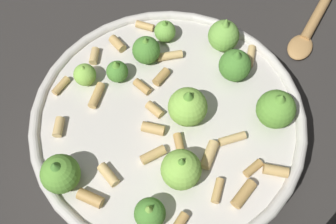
% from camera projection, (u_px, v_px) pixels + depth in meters
% --- Properties ---
extents(ground_plane, '(2.40, 2.40, 0.00)m').
position_uv_depth(ground_plane, '(168.00, 138.00, 0.53)').
color(ground_plane, '#2D2B28').
extents(cooking_pan, '(0.34, 0.34, 0.12)m').
position_uv_depth(cooking_pan, '(169.00, 124.00, 0.50)').
color(cooking_pan, beige).
rests_on(cooking_pan, ground).
extents(wooden_spoon, '(0.20, 0.13, 0.02)m').
position_uv_depth(wooden_spoon, '(316.00, 18.00, 0.63)').
color(wooden_spoon, '#B2844C').
rests_on(wooden_spoon, ground).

